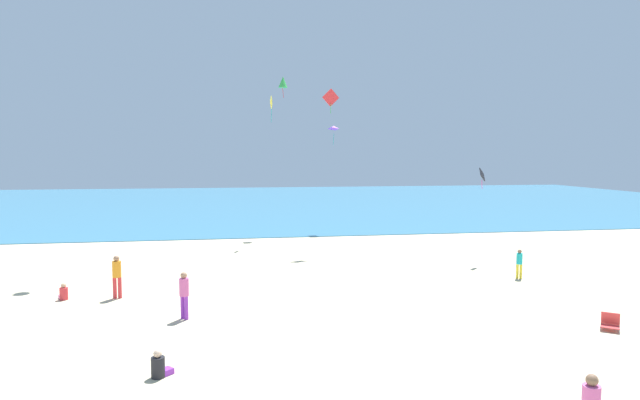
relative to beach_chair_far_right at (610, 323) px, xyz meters
name	(u,v)px	position (x,y,z in m)	size (l,w,h in m)	color
ground_plane	(305,303)	(-9.56, 4.95, -0.25)	(120.00, 120.00, 0.00)	beige
ocean_water	(254,202)	(-9.56, 52.07, -0.23)	(120.00, 60.00, 0.05)	teal
beach_chair_far_right	(610,323)	(0.00, 0.00, 0.00)	(0.79, 0.79, 0.58)	#D13D3D
person_0	(64,293)	(-19.12, 7.06, 0.00)	(0.52, 0.61, 0.68)	red
person_3	(519,262)	(0.98, 7.56, 0.55)	(0.38, 0.38, 1.39)	yellow
person_4	(184,292)	(-14.09, 3.56, 0.73)	(0.48, 0.48, 1.69)	purple
person_5	(159,367)	(-14.33, -1.55, 0.03)	(0.65, 0.64, 0.75)	black
person_6	(117,274)	(-17.02, 6.92, 0.76)	(0.36, 0.36, 1.76)	red
kite_black	(482,175)	(1.07, 11.81, 4.50)	(0.49, 0.67, 1.15)	black
kite_purple	(334,128)	(-4.55, 25.36, 7.66)	(0.88, 0.84, 1.54)	purple
kite_green	(283,82)	(-8.50, 24.54, 10.91)	(0.87, 0.86, 1.55)	green
kite_yellow	(271,103)	(-9.67, 20.59, 9.00)	(0.22, 0.86, 1.77)	yellow
kite_red	(331,98)	(-6.33, 17.01, 9.03)	(1.08, 0.21, 1.50)	red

